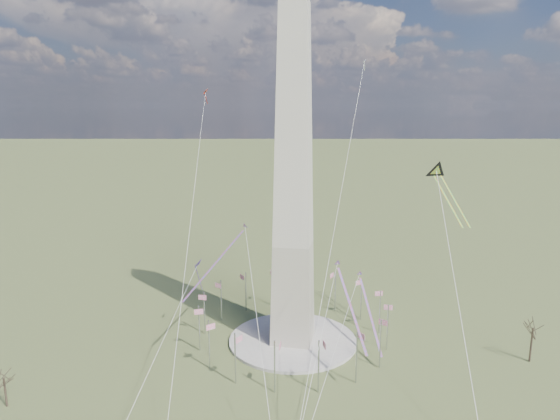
# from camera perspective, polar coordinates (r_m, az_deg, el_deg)

# --- Properties ---
(ground) EXTENTS (2000.00, 2000.00, 0.00)m
(ground) POSITION_cam_1_polar(r_m,az_deg,el_deg) (145.99, 1.46, -14.79)
(ground) COLOR #4D562B
(ground) RESTS_ON ground
(plaza) EXTENTS (36.00, 36.00, 0.80)m
(plaza) POSITION_cam_1_polar(r_m,az_deg,el_deg) (145.81, 1.46, -14.65)
(plaza) COLOR #B7AFA7
(plaza) RESTS_ON ground
(washington_monument) EXTENTS (15.56, 15.56, 100.00)m
(washington_monument) POSITION_cam_1_polar(r_m,az_deg,el_deg) (131.67, 1.57, 4.21)
(washington_monument) COLOR #A7A28C
(washington_monument) RESTS_ON plaza
(flagpole_ring) EXTENTS (54.40, 54.40, 13.00)m
(flagpole_ring) POSITION_cam_1_polar(r_m,az_deg,el_deg) (142.87, 1.48, -12.18)
(flagpole_ring) COLOR #BABDC0
(flagpole_ring) RESTS_ON ground
(tree_near) EXTENTS (8.04, 8.04, 14.06)m
(tree_near) POSITION_cam_1_polar(r_m,az_deg,el_deg) (146.77, 26.97, -11.69)
(tree_near) COLOR #3E3526
(tree_near) RESTS_ON ground
(tree_far) EXTENTS (5.88, 5.88, 10.28)m
(tree_far) POSITION_cam_1_polar(r_m,az_deg,el_deg) (130.19, -29.06, -16.27)
(tree_far) COLOR #3E3526
(tree_far) RESTS_ON ground
(kite_delta_black) EXTENTS (11.27, 18.64, 15.34)m
(kite_delta_black) POSITION_cam_1_polar(r_m,az_deg,el_deg) (145.10, 17.63, 3.87)
(kite_delta_black) COLOR black
(kite_delta_black) RESTS_ON ground
(kite_diamond_purple) EXTENTS (1.77, 3.10, 9.59)m
(kite_diamond_purple) POSITION_cam_1_polar(r_m,az_deg,el_deg) (143.58, -9.33, -6.44)
(kite_diamond_purple) COLOR #3A1B7A
(kite_diamond_purple) RESTS_ON ground
(kite_streamer_left) EXTENTS (10.06, 22.01, 15.96)m
(kite_streamer_left) POSITION_cam_1_polar(r_m,az_deg,el_deg) (128.27, 7.62, -9.34)
(kite_streamer_left) COLOR red
(kite_streamer_left) RESTS_ON ground
(kite_streamer_mid) EXTENTS (12.48, 21.56, 16.31)m
(kite_streamer_mid) POSITION_cam_1_polar(r_m,az_deg,el_deg) (135.32, -6.29, -4.65)
(kite_streamer_mid) COLOR red
(kite_streamer_mid) RESTS_ON ground
(kite_streamer_right) EXTENTS (8.16, 22.14, 15.66)m
(kite_streamer_right) POSITION_cam_1_polar(r_m,az_deg,el_deg) (142.87, 9.87, -10.15)
(kite_streamer_right) COLOR red
(kite_streamer_right) RESTS_ON ground
(kite_small_red) EXTENTS (1.36, 2.13, 4.72)m
(kite_small_red) POSITION_cam_1_polar(r_m,az_deg,el_deg) (167.20, -8.50, 13.08)
(kite_small_red) COLOR red
(kite_small_red) RESTS_ON ground
(kite_small_white) EXTENTS (1.06, 1.61, 3.94)m
(kite_small_white) POSITION_cam_1_polar(r_m,az_deg,el_deg) (180.86, 9.64, 16.32)
(kite_small_white) COLOR silver
(kite_small_white) RESTS_ON ground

